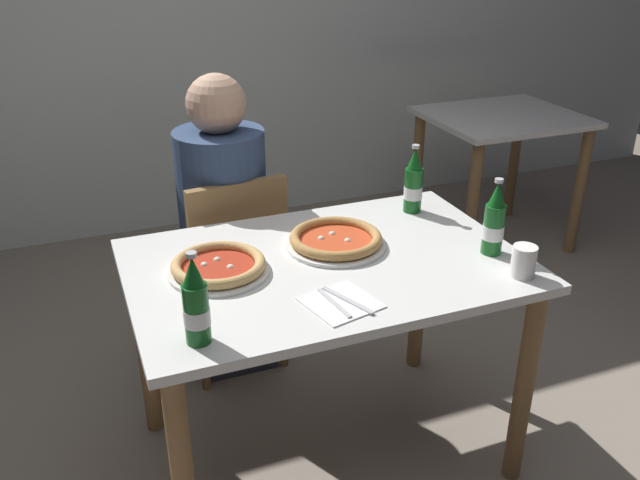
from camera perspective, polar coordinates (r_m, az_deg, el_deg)
name	(u,v)px	position (r m, az deg, el deg)	size (l,w,h in m)	color
ground_plane	(325,449)	(2.50, 0.44, -17.25)	(8.00, 8.00, 0.00)	gray
back_wall_tiled	(176,0)	(3.98, -12.09, 19.23)	(7.00, 0.10, 2.60)	silver
dining_table_main	(326,293)	(2.12, 0.50, -4.55)	(1.20, 0.80, 0.75)	silver
chair_behind_table	(231,262)	(2.67, -7.51, -1.88)	(0.44, 0.44, 0.85)	olive
diner_seated	(225,234)	(2.67, -8.05, 0.51)	(0.34, 0.34, 1.21)	#2D3342
dining_table_background	(500,143)	(3.86, 14.98, 7.97)	(0.80, 0.70, 0.75)	silver
pizza_margherita_near	(219,266)	(2.02, -8.58, -2.22)	(0.30, 0.30, 0.04)	white
pizza_marinara_far	(336,240)	(2.16, 1.34, 0.01)	(0.32, 0.32, 0.04)	white
beer_bottle_left	(494,222)	(2.15, 14.52, 1.45)	(0.07, 0.07, 0.25)	#14591E
beer_bottle_center	(413,184)	(2.41, 7.91, 4.72)	(0.07, 0.07, 0.25)	#14591E
beer_bottle_right	(196,305)	(1.67, -10.46, -5.44)	(0.07, 0.07, 0.25)	#14591E
napkin_with_cutlery	(341,302)	(1.85, 1.77, -5.31)	(0.22, 0.22, 0.01)	white
paper_cup	(524,261)	(2.05, 16.85, -1.73)	(0.07, 0.07, 0.10)	white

